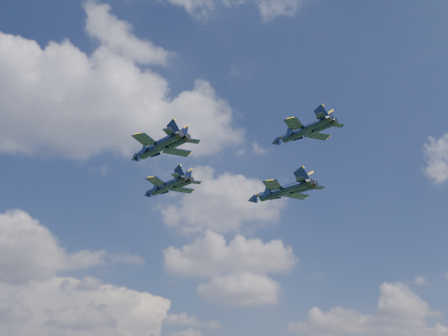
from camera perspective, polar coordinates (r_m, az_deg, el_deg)
jet_lead at (r=119.70m, az=-6.35°, el=-2.06°), size 12.63×14.91×3.78m
jet_left at (r=94.95m, az=-7.32°, el=1.85°), size 12.04×14.22×3.61m
jet_right at (r=117.43m, az=5.05°, el=-2.57°), size 14.99×16.43×4.29m
jet_slot at (r=97.42m, az=7.28°, el=3.48°), size 11.24×13.51×3.41m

